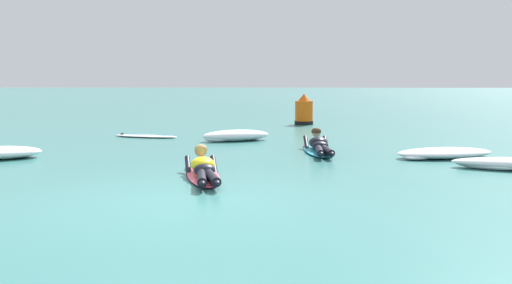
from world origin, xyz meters
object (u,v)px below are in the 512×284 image
surfer_far (319,146)px  drifting_surfboard (146,136)px  channel_marker_buoy (304,112)px  surfer_near (203,170)px

surfer_far → drifting_surfboard: surfer_far is taller
surfer_far → drifting_surfboard: (-4.43, 3.02, -0.10)m
drifting_surfboard → channel_marker_buoy: 6.19m
surfer_near → channel_marker_buoy: 10.85m
drifting_surfboard → surfer_near: bearing=-69.7°
drifting_surfboard → channel_marker_buoy: (4.43, 4.32, 0.38)m
surfer_far → channel_marker_buoy: (-0.01, 7.34, 0.28)m
surfer_near → drifting_surfboard: size_ratio=1.39×
channel_marker_buoy → surfer_near: bearing=-101.1°
surfer_far → channel_marker_buoy: size_ratio=2.56×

